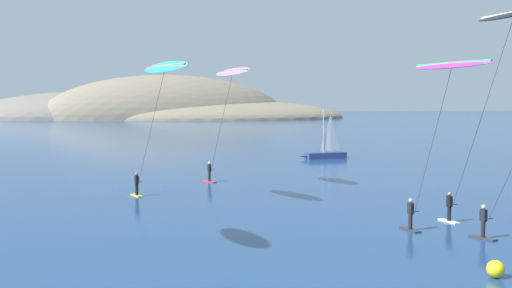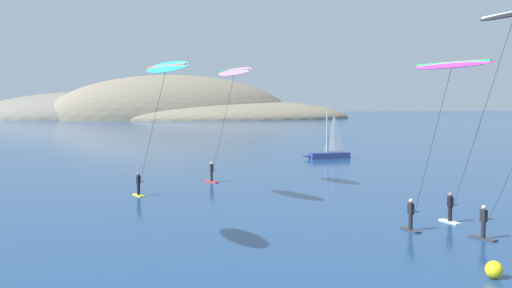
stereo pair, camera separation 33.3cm
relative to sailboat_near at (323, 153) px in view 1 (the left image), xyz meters
The scene contains 7 objects.
headland_island 149.49m from the sailboat_near, 92.81° to the left, with size 127.37×61.74×29.37m.
sailboat_near is the anchor object (origin of this frame).
kitesurfer_black 43.79m from the sailboat_near, 98.01° to the right, with size 1.63×8.42×11.38m.
kitesurfer_pink 27.28m from the sailboat_near, 125.95° to the right, with size 3.00×7.59×9.45m.
kitesurfer_magenta 43.48m from the sailboat_near, 102.03° to the right, with size 2.17×6.46×8.88m.
kitesurfer_cyan 35.91m from the sailboat_near, 127.34° to the right, with size 3.52×8.48×9.46m.
marker_buoy 49.41m from the sailboat_near, 102.21° to the right, with size 0.70×0.70×0.70m, color yellow.
Camera 1 is at (-5.62, -13.25, 7.02)m, focal length 45.00 mm.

